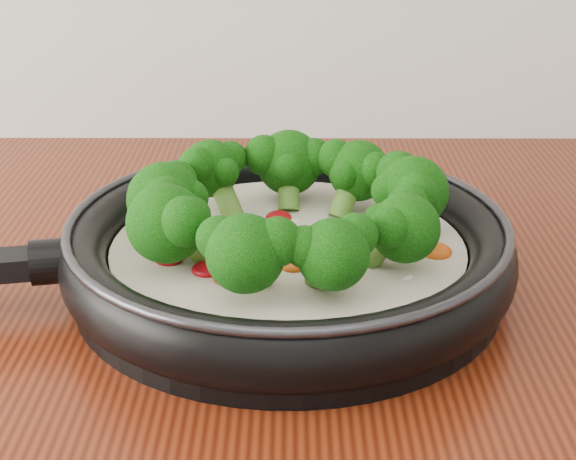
{
  "coord_description": "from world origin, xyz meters",
  "views": [
    {
      "loc": [
        -0.13,
        0.48,
        1.23
      ],
      "look_at": [
        -0.13,
        1.1,
        0.95
      ],
      "focal_mm": 52.97,
      "sensor_mm": 36.0,
      "label": 1
    }
  ],
  "objects": [
    {
      "name": "skillet",
      "position": [
        -0.14,
        1.1,
        0.94
      ],
      "size": [
        0.59,
        0.43,
        0.11
      ],
      "color": "black",
      "rests_on": "counter"
    }
  ]
}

